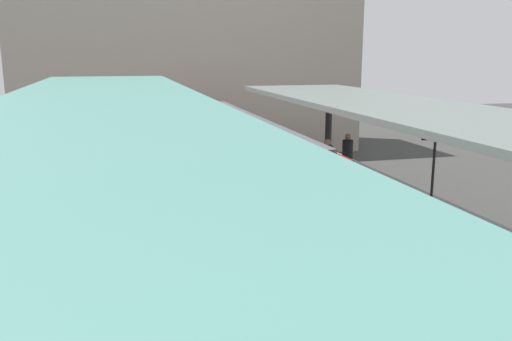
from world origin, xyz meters
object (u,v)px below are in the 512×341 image
at_px(litter_bin, 429,255).
at_px(passenger_near_bench, 327,165).
at_px(platform_sign, 435,149).
at_px(passenger_mid_platform, 347,158).
at_px(passenger_far_end, 183,218).
at_px(commuter_train, 231,166).

bearing_deg(litter_bin, passenger_near_bench, 85.83).
distance_m(platform_sign, litter_bin, 5.76).
xyz_separation_m(platform_sign, litter_bin, (-3.08, -4.71, -1.22)).
bearing_deg(platform_sign, litter_bin, -123.19).
distance_m(passenger_near_bench, passenger_mid_platform, 1.42).
bearing_deg(passenger_mid_platform, platform_sign, -61.88).
relative_size(passenger_mid_platform, passenger_far_end, 1.05).
relative_size(litter_bin, passenger_far_end, 0.49).
height_order(commuter_train, passenger_far_end, commuter_train).
bearing_deg(litter_bin, commuter_train, 106.38).
relative_size(commuter_train, passenger_far_end, 8.03).
distance_m(platform_sign, passenger_mid_platform, 3.25).
bearing_deg(passenger_near_bench, passenger_far_end, -139.78).
bearing_deg(passenger_mid_platform, passenger_near_bench, -141.10).
xyz_separation_m(commuter_train, litter_bin, (2.35, -8.01, -0.33)).
height_order(commuter_train, passenger_mid_platform, commuter_train).
xyz_separation_m(commuter_train, passenger_mid_platform, (3.94, -0.50, 0.17)).
height_order(passenger_near_bench, passenger_far_end, passenger_near_bench).
bearing_deg(commuter_train, passenger_mid_platform, -7.28).
xyz_separation_m(commuter_train, platform_sign, (5.43, -3.30, 0.90)).
xyz_separation_m(platform_sign, passenger_mid_platform, (-1.49, 2.80, -0.72)).
height_order(platform_sign, passenger_mid_platform, platform_sign).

